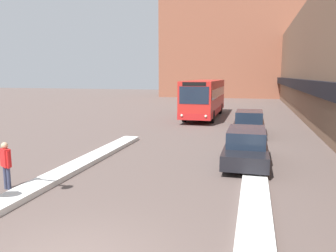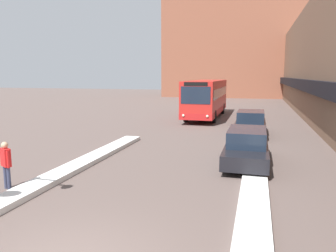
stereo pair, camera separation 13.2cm
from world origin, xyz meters
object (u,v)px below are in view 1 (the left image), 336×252
object	(u,v)px
city_bus	(204,98)
parked_car_back	(249,123)
parked_car_front	(246,146)
pedestrian	(6,161)

from	to	relation	value
city_bus	parked_car_back	world-z (taller)	city_bus
city_bus	parked_car_front	size ratio (longest dim) A/B	2.26
parked_car_front	parked_car_back	world-z (taller)	parked_car_back
city_bus	parked_car_front	distance (m)	15.90
city_bus	parked_car_back	size ratio (longest dim) A/B	2.35
city_bus	pedestrian	size ratio (longest dim) A/B	6.64
parked_car_back	pedestrian	xyz separation A→B (m)	(-7.71, -12.88, 0.22)
pedestrian	parked_car_front	bearing A→B (deg)	64.61
parked_car_front	pedestrian	xyz separation A→B (m)	(-7.71, -5.58, 0.24)
parked_car_front	pedestrian	distance (m)	9.52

